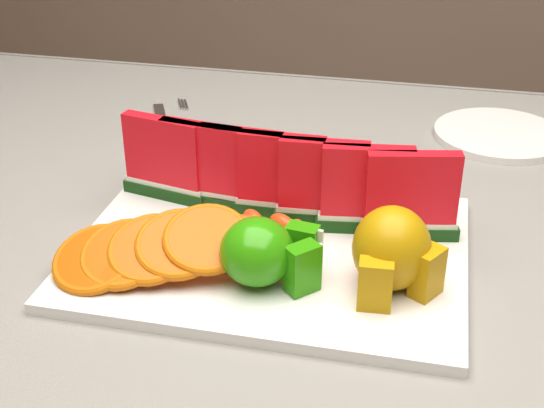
# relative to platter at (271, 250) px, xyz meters

# --- Properties ---
(table) EXTENTS (1.40, 0.90, 0.75)m
(table) POSITION_rel_platter_xyz_m (-0.01, 0.05, -0.11)
(table) COLOR #523A21
(table) RESTS_ON ground
(tablecloth) EXTENTS (1.53, 1.03, 0.20)m
(tablecloth) POSITION_rel_platter_xyz_m (-0.01, 0.05, -0.05)
(tablecloth) COLOR gray
(tablecloth) RESTS_ON table
(platter) EXTENTS (0.40, 0.30, 0.01)m
(platter) POSITION_rel_platter_xyz_m (0.00, 0.00, 0.00)
(platter) COLOR silver
(platter) RESTS_ON tablecloth
(apple_cluster) EXTENTS (0.11, 0.09, 0.07)m
(apple_cluster) POSITION_rel_platter_xyz_m (0.01, -0.06, 0.04)
(apple_cluster) COLOR #2A8519
(apple_cluster) RESTS_ON platter
(pear_cluster) EXTENTS (0.10, 0.10, 0.08)m
(pear_cluster) POSITION_rel_platter_xyz_m (0.13, -0.05, 0.04)
(pear_cluster) COLOR #A47716
(pear_cluster) RESTS_ON platter
(side_plate) EXTENTS (0.23, 0.23, 0.01)m
(side_plate) POSITION_rel_platter_xyz_m (0.24, 0.37, -0.00)
(side_plate) COLOR silver
(side_plate) RESTS_ON tablecloth
(fork) EXTENTS (0.09, 0.19, 0.00)m
(fork) POSITION_rel_platter_xyz_m (-0.23, 0.30, -0.00)
(fork) COLOR silver
(fork) RESTS_ON tablecloth
(watermelon_row) EXTENTS (0.39, 0.07, 0.10)m
(watermelon_row) POSITION_rel_platter_xyz_m (-0.00, 0.06, 0.05)
(watermelon_row) COLOR #0F3912
(watermelon_row) RESTS_ON platter
(orange_fan_front) EXTENTS (0.21, 0.14, 0.06)m
(orange_fan_front) POSITION_rel_platter_xyz_m (-0.10, -0.07, 0.03)
(orange_fan_front) COLOR red
(orange_fan_front) RESTS_ON platter
(orange_fan_back) EXTENTS (0.24, 0.10, 0.04)m
(orange_fan_back) POSITION_rel_platter_xyz_m (-0.05, 0.13, 0.02)
(orange_fan_back) COLOR red
(orange_fan_back) RESTS_ON platter
(tangerine_segments) EXTENTS (0.13, 0.07, 0.02)m
(tangerine_segments) POSITION_rel_platter_xyz_m (-0.03, 0.02, 0.02)
(tangerine_segments) COLOR #DA5F18
(tangerine_segments) RESTS_ON platter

